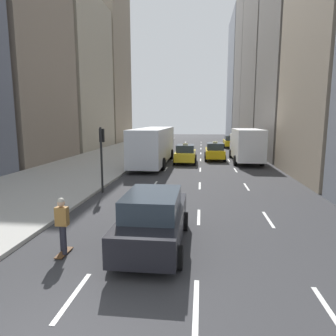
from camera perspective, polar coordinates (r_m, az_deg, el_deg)
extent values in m
cube|color=#ADAAA3|center=(32.70, -10.86, 2.14)|extent=(8.00, 66.00, 0.15)
cube|color=white|center=(7.74, -17.64, -22.26)|extent=(0.12, 2.00, 0.01)
cube|color=white|center=(12.96, -6.75, -8.80)|extent=(0.12, 2.00, 0.01)
cube|color=white|center=(18.65, -2.58, -3.17)|extent=(0.12, 2.00, 0.01)
cube|color=white|center=(24.49, -0.40, -0.19)|extent=(0.12, 2.00, 0.01)
cube|color=white|center=(30.39, 0.93, 1.64)|extent=(0.12, 2.00, 0.01)
cube|color=white|center=(36.33, 1.83, 2.88)|extent=(0.12, 2.00, 0.01)
cube|color=white|center=(42.28, 2.48, 3.76)|extent=(0.12, 2.00, 0.01)
cube|color=white|center=(48.24, 2.97, 4.43)|extent=(0.12, 2.00, 0.01)
cube|color=white|center=(54.22, 3.35, 4.95)|extent=(0.12, 2.00, 0.01)
cube|color=white|center=(7.20, 5.36, -24.48)|extent=(0.12, 2.00, 0.01)
cube|color=white|center=(12.64, 5.88, -9.25)|extent=(0.12, 2.00, 0.01)
cube|color=white|center=(18.43, 6.06, -3.36)|extent=(0.12, 2.00, 0.01)
cube|color=white|center=(24.32, 6.16, -0.30)|extent=(0.12, 2.00, 0.01)
cube|color=white|center=(30.26, 6.22, 1.56)|extent=(0.12, 2.00, 0.01)
cube|color=white|center=(36.21, 6.26, 2.81)|extent=(0.12, 2.00, 0.01)
cube|color=white|center=(42.18, 6.28, 3.70)|extent=(0.12, 2.00, 0.01)
cube|color=white|center=(48.16, 6.31, 4.38)|extent=(0.12, 2.00, 0.01)
cube|color=white|center=(54.14, 6.32, 4.90)|extent=(0.12, 2.00, 0.01)
cube|color=white|center=(7.70, 28.64, -23.18)|extent=(0.12, 2.00, 0.01)
cube|color=white|center=(12.93, 18.55, -9.26)|extent=(0.12, 2.00, 0.01)
cube|color=white|center=(18.63, 14.72, -3.48)|extent=(0.12, 2.00, 0.01)
cube|color=white|center=(24.48, 12.73, -0.42)|extent=(0.12, 2.00, 0.01)
cube|color=white|center=(30.38, 11.51, 1.46)|extent=(0.12, 2.00, 0.01)
cube|color=white|center=(36.32, 10.68, 2.72)|extent=(0.12, 2.00, 0.01)
cube|color=white|center=(42.27, 10.09, 3.63)|extent=(0.12, 2.00, 0.01)
cube|color=white|center=(48.24, 9.64, 4.31)|extent=(0.12, 2.00, 0.01)
cube|color=white|center=(54.21, 9.29, 4.84)|extent=(0.12, 2.00, 0.01)
cube|color=gray|center=(32.24, -26.28, 18.28)|extent=(6.00, 10.72, 19.19)
cube|color=#A89E89|center=(43.51, -16.93, 16.64)|extent=(6.00, 13.02, 19.86)
cube|color=gray|center=(57.01, -11.76, 23.02)|extent=(6.00, 11.45, 35.60)
cube|color=slate|center=(34.24, 23.17, 16.74)|extent=(6.00, 10.42, 17.84)
cube|color=slate|center=(48.43, 19.05, 24.80)|extent=(6.00, 13.90, 34.83)
cube|color=slate|center=(60.82, 16.20, 21.41)|extent=(6.00, 11.61, 34.46)
cube|color=gray|center=(74.60, 14.10, 16.40)|extent=(6.00, 16.01, 27.43)
cube|color=yellow|center=(30.34, 8.89, 2.86)|extent=(1.80, 4.40, 0.76)
cube|color=#28333D|center=(30.01, 8.94, 4.13)|extent=(1.58, 2.29, 0.64)
cube|color=#F2E599|center=(29.98, 8.96, 4.88)|extent=(0.44, 0.20, 0.14)
cylinder|color=black|center=(31.71, 7.14, 2.48)|extent=(0.22, 0.66, 0.66)
cylinder|color=black|center=(31.79, 10.39, 2.42)|extent=(0.22, 0.66, 0.66)
cylinder|color=black|center=(29.01, 7.21, 1.86)|extent=(0.22, 0.66, 0.66)
cylinder|color=black|center=(29.09, 10.76, 1.79)|extent=(0.22, 0.66, 0.66)
cube|color=yellow|center=(44.35, 11.76, 4.75)|extent=(1.80, 4.40, 0.76)
cube|color=#28333D|center=(44.04, 11.82, 5.63)|extent=(1.58, 2.29, 0.64)
cube|color=#F2E599|center=(44.02, 11.84, 6.13)|extent=(0.44, 0.20, 0.14)
cylinder|color=black|center=(45.66, 10.46, 4.43)|extent=(0.22, 0.66, 0.66)
cylinder|color=black|center=(45.83, 12.71, 4.37)|extent=(0.22, 0.66, 0.66)
cylinder|color=black|center=(42.95, 10.71, 4.13)|extent=(0.22, 0.66, 0.66)
cylinder|color=black|center=(43.12, 13.10, 4.07)|extent=(0.22, 0.66, 0.66)
cube|color=yellow|center=(27.86, 3.34, 2.40)|extent=(1.80, 4.40, 0.76)
cube|color=#28333D|center=(27.53, 3.32, 3.78)|extent=(1.58, 2.29, 0.64)
cube|color=#F2E599|center=(27.49, 3.33, 4.59)|extent=(0.44, 0.20, 0.14)
cylinder|color=black|center=(29.32, 1.72, 2.00)|extent=(0.22, 0.66, 0.66)
cylinder|color=black|center=(29.23, 5.24, 1.95)|extent=(0.22, 0.66, 0.66)
cylinder|color=black|center=(26.63, 1.24, 1.27)|extent=(0.22, 0.66, 0.66)
cylinder|color=black|center=(26.53, 5.12, 1.21)|extent=(0.22, 0.66, 0.66)
cube|color=black|center=(9.68, -2.68, -10.42)|extent=(1.80, 4.74, 0.83)
cube|color=#28333D|center=(9.19, -3.00, -6.68)|extent=(1.58, 2.47, 0.64)
cylinder|color=black|center=(11.34, -6.04, -9.71)|extent=(0.22, 0.66, 0.66)
cylinder|color=black|center=(11.11, 3.21, -10.08)|extent=(0.22, 0.66, 0.66)
cylinder|color=black|center=(8.70, -10.35, -15.86)|extent=(0.22, 0.66, 0.66)
cylinder|color=black|center=(8.39, 2.03, -16.69)|extent=(0.22, 0.66, 0.66)
cube|color=silver|center=(27.05, -2.71, 4.52)|extent=(2.50, 11.60, 2.90)
cube|color=#28333D|center=(32.70, -1.12, 5.95)|extent=(2.30, 0.12, 1.40)
cube|color=#28333D|center=(27.24, -5.24, 5.27)|extent=(0.08, 9.86, 1.10)
cube|color=yellow|center=(32.66, -1.12, 7.53)|extent=(1.50, 0.10, 0.36)
cylinder|color=black|center=(30.91, -3.93, 2.67)|extent=(0.30, 1.00, 1.00)
cylinder|color=black|center=(30.56, 0.69, 2.62)|extent=(0.30, 1.00, 1.00)
cylinder|color=black|center=(24.32, -6.78, 0.86)|extent=(0.30, 1.00, 1.00)
cylinder|color=black|center=(23.88, -0.92, 0.77)|extent=(0.30, 1.00, 1.00)
cube|color=silver|center=(32.33, 13.77, 4.50)|extent=(2.10, 2.40, 2.10)
cube|color=#28333D|center=(33.44, 13.54, 5.17)|extent=(1.90, 0.10, 0.90)
cube|color=white|center=(28.16, 14.87, 4.41)|extent=(2.30, 6.00, 2.70)
cylinder|color=black|center=(32.31, 11.85, 2.69)|extent=(0.28, 0.90, 0.90)
cylinder|color=black|center=(32.58, 15.53, 2.60)|extent=(0.28, 0.90, 0.90)
cylinder|color=black|center=(26.96, 12.70, 1.41)|extent=(0.28, 0.90, 0.90)
cylinder|color=black|center=(27.32, 17.50, 1.30)|extent=(0.28, 0.90, 0.90)
cube|color=brown|center=(9.84, -19.20, -14.98)|extent=(0.24, 0.80, 0.03)
cylinder|color=black|center=(10.08, -18.49, -14.50)|extent=(0.18, 0.05, 0.05)
cylinder|color=black|center=(9.62, -19.94, -15.75)|extent=(0.18, 0.05, 0.05)
cylinder|color=#23232D|center=(9.81, -19.52, -12.32)|extent=(0.14, 0.14, 0.84)
cylinder|color=#23232D|center=(9.53, -19.16, -12.93)|extent=(0.14, 0.14, 0.84)
cube|color=olive|center=(9.44, -19.57, -8.66)|extent=(0.36, 0.22, 0.56)
sphere|color=tan|center=(9.33, -19.70, -6.32)|extent=(0.22, 0.22, 0.22)
sphere|color=#B2AD9E|center=(9.31, -19.72, -5.96)|extent=(0.20, 0.20, 0.20)
cylinder|color=black|center=(16.73, -12.54, 1.43)|extent=(0.12, 0.12, 3.60)
cube|color=black|center=(16.77, -12.50, 6.09)|extent=(0.24, 0.20, 0.72)
sphere|color=red|center=(16.87, -12.41, 6.89)|extent=(0.14, 0.14, 0.14)
sphere|color=#4C3F14|center=(16.88, -12.38, 6.11)|extent=(0.14, 0.14, 0.14)
sphere|color=#198C2D|center=(16.89, -12.35, 5.33)|extent=(0.14, 0.14, 0.14)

